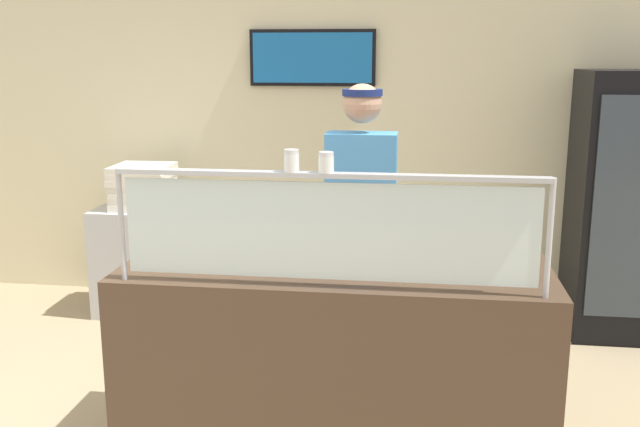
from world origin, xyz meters
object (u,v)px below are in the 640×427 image
Objects in this scene: pizza_server at (350,255)px; drink_fridge at (628,205)px; pizza_tray at (346,258)px; pizza_box_stack at (144,186)px; worker_figure at (361,223)px; parmesan_shaker at (292,162)px; pepper_flake_shaker at (326,164)px.

pizza_server is 0.15× the size of drink_fridge.
pizza_server is (0.02, -0.02, 0.02)m from pizza_tray.
worker_figure is at bearing -34.08° from pizza_box_stack.
parmesan_shaker is at bearing -102.52° from worker_figure.
parmesan_shaker is (-0.21, -0.38, 0.49)m from pizza_server.
worker_figure reaches higher than pizza_box_stack.
pizza_server is 0.16× the size of worker_figure.
worker_figure reaches higher than pizza_server.
pizza_box_stack is (-1.69, 1.73, -0.03)m from pizza_server.
parmesan_shaker is 0.14m from pepper_flake_shaker.
pizza_server is at bearing -45.68° from pizza_box_stack.
pizza_server is 0.63m from pepper_flake_shaker.
worker_figure reaches higher than pepper_flake_shaker.
parmesan_shaker is 0.20× the size of pizza_box_stack.
pizza_server is at bearing -134.33° from drink_fridge.
pizza_server is 2.48m from drink_fridge.
pepper_flake_shaker is (0.14, 0.00, -0.00)m from parmesan_shaker.
drink_fridge is 3.42m from pizza_box_stack.
pizza_tray is 5.78× the size of pepper_flake_shaker.
pizza_box_stack is (-1.48, 2.11, -0.52)m from parmesan_shaker.
pizza_box_stack is (-1.62, 2.11, -0.52)m from pepper_flake_shaker.
worker_figure is at bearing 86.90° from pizza_tray.
parmesan_shaker is at bearing -130.66° from pizza_server.
worker_figure is (0.03, 0.56, 0.04)m from pizza_tray.
pizza_server is 3.30× the size of pepper_flake_shaker.
pizza_tray is at bearing -45.75° from pizza_box_stack.
pizza_box_stack reaches higher than pizza_tray.
pizza_server is at bearing -40.48° from pizza_tray.
pepper_flake_shaker is 1.08m from worker_figure.
parmesan_shaker is 1.09× the size of pepper_flake_shaker.
worker_figure is 2.10m from drink_fridge.
pepper_flake_shaker is 0.05× the size of worker_figure.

